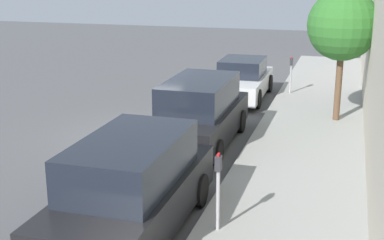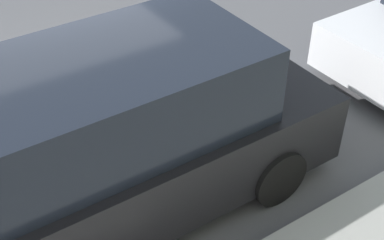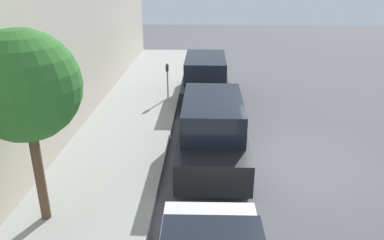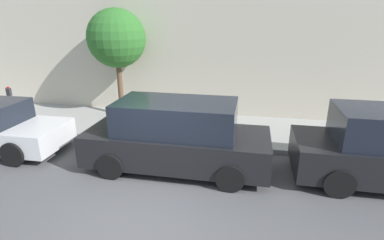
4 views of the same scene
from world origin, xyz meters
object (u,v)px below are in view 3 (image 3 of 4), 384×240
Objects in this scene: parked_minivan_nearest at (205,79)px; parked_minivan_second at (212,130)px; parking_meter_near at (167,77)px; street_tree at (24,87)px.

parked_minivan_nearest is 1.00× the size of parked_minivan_second.
street_tree is (1.88, 8.45, 2.10)m from parking_meter_near.
parked_minivan_nearest is 3.23× the size of parking_meter_near.
parked_minivan_second is at bearing -138.92° from street_tree.
parking_meter_near is 8.91m from street_tree.
parked_minivan_nearest is 1.18× the size of street_tree.
parked_minivan_second is at bearing 92.48° from parked_minivan_nearest.
street_tree is (3.47, 8.74, 2.26)m from parked_minivan_nearest.
parked_minivan_second is 5.53m from parking_meter_near.
street_tree is (3.71, 3.24, 2.26)m from parked_minivan_second.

